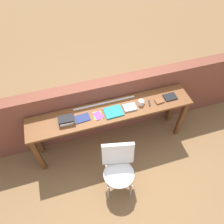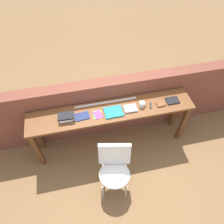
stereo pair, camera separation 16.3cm
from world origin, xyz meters
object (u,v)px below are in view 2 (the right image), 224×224
object	(u,v)px
mug	(142,104)
multitool_folded	(151,106)
pamphlet_pile_colourful	(98,115)
book_repair_rightmost	(172,100)
book_open_centre	(114,112)
book_stack_leftmost	(66,117)
magazine_cycling	(82,116)
chair_white_moulded	(115,168)
leather_journal_brown	(161,104)

from	to	relation	value
mug	multitool_folded	distance (m)	0.14
pamphlet_pile_colourful	book_repair_rightmost	world-z (taller)	book_repair_rightmost
multitool_folded	book_repair_rightmost	size ratio (longest dim) A/B	0.56
book_open_centre	multitool_folded	xyz separation A→B (m)	(0.57, 0.00, -0.00)
book_open_centre	book_repair_rightmost	xyz separation A→B (m)	(0.93, 0.03, -0.00)
pamphlet_pile_colourful	book_stack_leftmost	bearing A→B (deg)	177.93
magazine_cycling	book_open_centre	bearing A→B (deg)	-7.05
mug	book_repair_rightmost	distance (m)	0.49
multitool_folded	magazine_cycling	bearing A→B (deg)	179.09
chair_white_moulded	book_stack_leftmost	bearing A→B (deg)	127.51
book_open_centre	book_repair_rightmost	world-z (taller)	same
chair_white_moulded	magazine_cycling	size ratio (longest dim) A/B	4.17
chair_white_moulded	book_stack_leftmost	world-z (taller)	book_stack_leftmost
book_stack_leftmost	book_open_centre	xyz separation A→B (m)	(0.68, -0.02, -0.04)
magazine_cycling	pamphlet_pile_colourful	bearing A→B (deg)	-8.54
chair_white_moulded	leather_journal_brown	world-z (taller)	leather_journal_brown
book_stack_leftmost	book_open_centre	bearing A→B (deg)	-1.73
book_stack_leftmost	book_repair_rightmost	world-z (taller)	book_stack_leftmost
multitool_folded	book_stack_leftmost	bearing A→B (deg)	179.24
book_stack_leftmost	magazine_cycling	distance (m)	0.22
magazine_cycling	pamphlet_pile_colourful	distance (m)	0.23
book_stack_leftmost	mug	xyz separation A→B (m)	(1.12, 0.00, -0.00)
book_stack_leftmost	leather_journal_brown	bearing A→B (deg)	-0.96
multitool_folded	book_repair_rightmost	distance (m)	0.36
leather_journal_brown	book_repair_rightmost	bearing A→B (deg)	4.16
chair_white_moulded	book_repair_rightmost	xyz separation A→B (m)	(1.07, 0.72, 0.36)
book_open_centre	multitool_folded	bearing A→B (deg)	-1.10
multitool_folded	leather_journal_brown	xyz separation A→B (m)	(0.16, -0.01, 0.00)
magazine_cycling	mug	xyz separation A→B (m)	(0.90, 0.00, 0.04)
book_open_centre	book_repair_rightmost	distance (m)	0.93
pamphlet_pile_colourful	leather_journal_brown	size ratio (longest dim) A/B	1.32
book_stack_leftmost	magazine_cycling	world-z (taller)	book_stack_leftmost
book_open_centre	mug	size ratio (longest dim) A/B	2.45
book_open_centre	leather_journal_brown	xyz separation A→B (m)	(0.73, -0.00, 0.00)
chair_white_moulded	book_stack_leftmost	xyz separation A→B (m)	(-0.55, 0.71, 0.40)
magazine_cycling	leather_journal_brown	bearing A→B (deg)	-5.65
book_open_centre	book_stack_leftmost	bearing A→B (deg)	176.78
pamphlet_pile_colourful	book_open_centre	world-z (taller)	book_open_centre
mug	multitool_folded	bearing A→B (deg)	-8.25
magazine_cycling	book_open_centre	size ratio (longest dim) A/B	0.79
book_stack_leftmost	book_repair_rightmost	distance (m)	1.61
pamphlet_pile_colourful	book_open_centre	bearing A→B (deg)	-1.09
book_open_centre	multitool_folded	world-z (taller)	book_open_centre
book_stack_leftmost	magazine_cycling	size ratio (longest dim) A/B	1.10
mug	magazine_cycling	bearing A→B (deg)	-179.81
book_stack_leftmost	pamphlet_pile_colourful	bearing A→B (deg)	-2.07
multitool_folded	book_repair_rightmost	world-z (taller)	book_repair_rightmost
book_repair_rightmost	book_stack_leftmost	bearing A→B (deg)	-179.86
book_stack_leftmost	multitool_folded	distance (m)	1.26
leather_journal_brown	book_open_centre	bearing A→B (deg)	174.84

